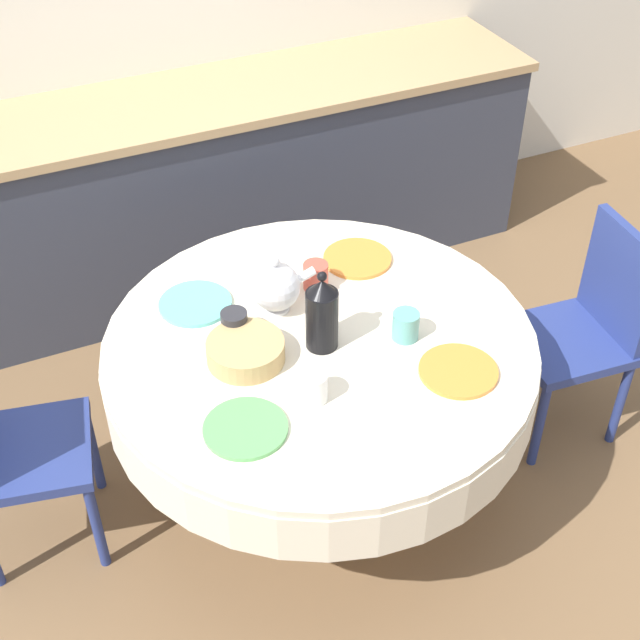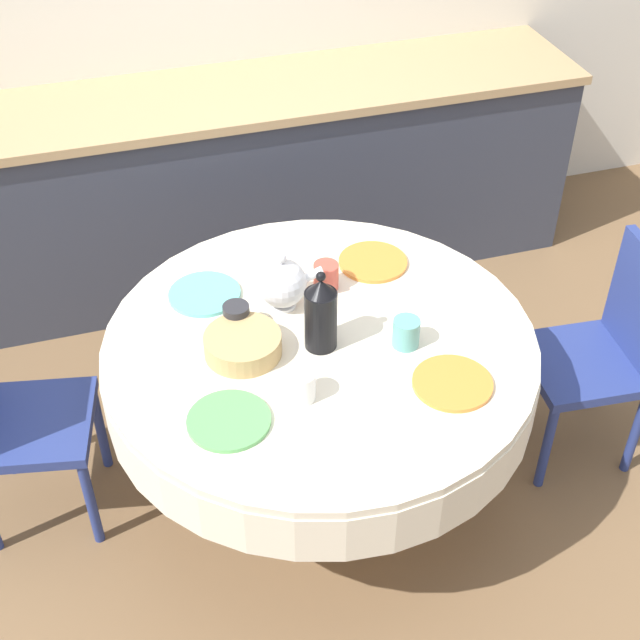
# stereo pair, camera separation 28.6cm
# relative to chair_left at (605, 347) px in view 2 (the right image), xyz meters

# --- Properties ---
(ground_plane) EXTENTS (12.00, 12.00, 0.00)m
(ground_plane) POSITION_rel_chair_left_xyz_m (-1.05, 0.09, -0.49)
(ground_plane) COLOR brown
(kitchen_counter) EXTENTS (3.24, 0.64, 0.93)m
(kitchen_counter) POSITION_rel_chair_left_xyz_m (-1.05, 1.54, -0.02)
(kitchen_counter) COLOR #383D4C
(kitchen_counter) RESTS_ON ground_plane
(dining_table) EXTENTS (1.44, 1.44, 0.72)m
(dining_table) POSITION_rel_chair_left_xyz_m (-1.05, 0.09, 0.11)
(dining_table) COLOR tan
(dining_table) RESTS_ON ground_plane
(chair_left) EXTENTS (0.43, 0.43, 0.88)m
(chair_left) POSITION_rel_chair_left_xyz_m (0.00, 0.00, 0.00)
(chair_left) COLOR navy
(chair_left) RESTS_ON ground_plane
(chair_right) EXTENTS (0.47, 0.47, 0.88)m
(chair_right) POSITION_rel_chair_left_xyz_m (-2.09, 0.29, 0.00)
(chair_right) COLOR navy
(chair_right) RESTS_ON ground_plane
(plate_near_left) EXTENTS (0.25, 0.25, 0.01)m
(plate_near_left) POSITION_rel_chair_left_xyz_m (-1.42, -0.19, 0.24)
(plate_near_left) COLOR #5BA85B
(plate_near_left) RESTS_ON dining_table
(cup_near_left) EXTENTS (0.09, 0.09, 0.10)m
(cup_near_left) POSITION_rel_chair_left_xyz_m (-1.19, -0.16, 0.28)
(cup_near_left) COLOR white
(cup_near_left) RESTS_ON dining_table
(plate_near_right) EXTENTS (0.25, 0.25, 0.01)m
(plate_near_right) POSITION_rel_chair_left_xyz_m (-0.73, -0.24, 0.24)
(plate_near_right) COLOR orange
(plate_near_right) RESTS_ON dining_table
(cup_near_right) EXTENTS (0.09, 0.09, 0.10)m
(cup_near_right) POSITION_rel_chair_left_xyz_m (-0.80, -0.02, 0.28)
(cup_near_right) COLOR #5BA39E
(cup_near_right) RESTS_ON dining_table
(plate_far_left) EXTENTS (0.25, 0.25, 0.01)m
(plate_far_left) POSITION_rel_chair_left_xyz_m (-1.37, 0.43, 0.24)
(plate_far_left) COLOR #60BCB7
(plate_far_left) RESTS_ON dining_table
(cup_far_left) EXTENTS (0.09, 0.09, 0.10)m
(cup_far_left) POSITION_rel_chair_left_xyz_m (-1.30, 0.21, 0.28)
(cup_far_left) COLOR #28282D
(cup_far_left) RESTS_ON dining_table
(plate_far_right) EXTENTS (0.25, 0.25, 0.01)m
(plate_far_right) POSITION_rel_chair_left_xyz_m (-0.75, 0.43, 0.24)
(plate_far_right) COLOR orange
(plate_far_right) RESTS_ON dining_table
(cup_far_right) EXTENTS (0.09, 0.09, 0.10)m
(cup_far_right) POSITION_rel_chair_left_xyz_m (-0.95, 0.35, 0.28)
(cup_far_right) COLOR #CC4C3D
(cup_far_right) RESTS_ON dining_table
(coffee_carafe) EXTENTS (0.11, 0.11, 0.29)m
(coffee_carafe) POSITION_rel_chair_left_xyz_m (-1.06, 0.06, 0.36)
(coffee_carafe) COLOR black
(coffee_carafe) RESTS_ON dining_table
(teapot) EXTENTS (0.23, 0.17, 0.22)m
(teapot) POSITION_rel_chair_left_xyz_m (-1.12, 0.29, 0.33)
(teapot) COLOR white
(teapot) RESTS_ON dining_table
(bread_basket) EXTENTS (0.25, 0.25, 0.07)m
(bread_basket) POSITION_rel_chair_left_xyz_m (-1.31, 0.09, 0.27)
(bread_basket) COLOR tan
(bread_basket) RESTS_ON dining_table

